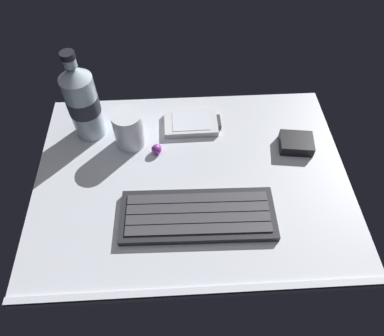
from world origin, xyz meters
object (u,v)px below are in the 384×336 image
(keyboard, at_px, (198,215))
(water_bottle, at_px, (83,102))
(charger_block, at_px, (296,143))
(handheld_device, at_px, (192,123))
(juice_cup, at_px, (129,130))
(trackball_mouse, at_px, (157,149))

(keyboard, relative_size, water_bottle, 1.41)
(keyboard, height_order, charger_block, charger_block)
(keyboard, distance_m, charger_block, 0.28)
(handheld_device, height_order, juice_cup, juice_cup)
(charger_block, xyz_separation_m, trackball_mouse, (-0.30, 0.00, -0.00))
(keyboard, bearing_deg, trackball_mouse, 115.55)
(keyboard, bearing_deg, water_bottle, 133.94)
(keyboard, bearing_deg, charger_block, 36.10)
(juice_cup, height_order, water_bottle, water_bottle)
(keyboard, height_order, handheld_device, keyboard)
(handheld_device, xyz_separation_m, juice_cup, (-0.14, -0.04, 0.03))
(charger_block, relative_size, trackball_mouse, 3.18)
(keyboard, distance_m, juice_cup, 0.24)
(water_bottle, relative_size, trackball_mouse, 9.45)
(trackball_mouse, bearing_deg, juice_cup, 150.75)
(handheld_device, bearing_deg, trackball_mouse, -136.16)
(juice_cup, relative_size, water_bottle, 0.41)
(juice_cup, bearing_deg, water_bottle, 157.07)
(water_bottle, bearing_deg, trackball_mouse, -25.45)
(handheld_device, relative_size, water_bottle, 0.62)
(handheld_device, distance_m, trackball_mouse, 0.11)
(keyboard, distance_m, water_bottle, 0.33)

